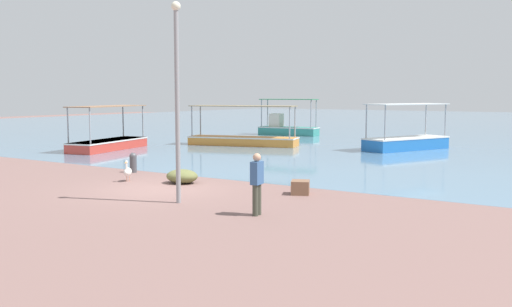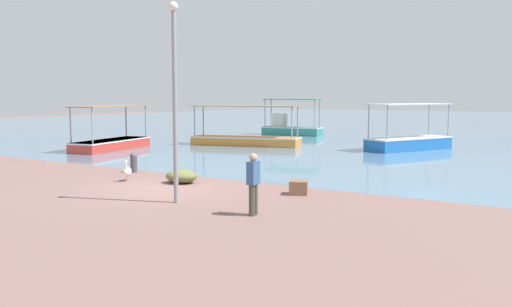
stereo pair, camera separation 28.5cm
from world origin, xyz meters
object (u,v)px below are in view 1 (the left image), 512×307
object	(u,v)px
fishing_boat_outer	(287,127)
fisherman_standing	(257,182)
pelican	(128,171)
fishing_boat_far_left	(108,141)
fishing_boat_near_right	(243,138)
fishing_boat_far_right	(406,140)
mooring_bollard	(133,162)
lamp_post	(177,92)
net_pile	(182,176)
cargo_crate	(300,187)

from	to	relation	value
fishing_boat_outer	fisherman_standing	world-z (taller)	fishing_boat_outer
pelican	fisherman_standing	bearing A→B (deg)	-18.22
fishing_boat_outer	fishing_boat_far_left	distance (m)	16.22
fishing_boat_near_right	fishing_boat_far_left	distance (m)	8.30
fishing_boat_far_right	mooring_bollard	xyz separation A→B (m)	(-6.43, -15.68, -0.10)
fishing_boat_far_right	fishing_boat_near_right	size ratio (longest dim) A/B	0.81
fishing_boat_far_left	fisherman_standing	size ratio (longest dim) A/B	3.61
fishing_boat_near_right	pelican	bearing A→B (deg)	-72.17
fishing_boat_far_right	pelican	world-z (taller)	fishing_boat_far_right
pelican	fishing_boat_outer	bearing A→B (deg)	106.05
lamp_post	net_pile	size ratio (longest dim) A/B	4.88
lamp_post	fisherman_standing	distance (m)	3.82
fisherman_standing	fishing_boat_outer	bearing A→B (deg)	118.30
fishing_boat_far_right	fishing_boat_far_left	size ratio (longest dim) A/B	0.95
fishing_boat_outer	pelican	world-z (taller)	fishing_boat_outer
fishing_boat_near_right	fishing_boat_outer	size ratio (longest dim) A/B	1.47
fishing_boat_far_left	lamp_post	distance (m)	17.68
fishing_boat_outer	lamp_post	xyz separation A→B (m)	(11.28, -26.20, 2.71)
fishing_boat_far_right	net_pile	size ratio (longest dim) A/B	4.74
net_pile	fisherman_standing	bearing A→B (deg)	-30.83
fishing_boat_near_right	mooring_bollard	xyz separation A→B (m)	(3.13, -12.76, -0.04)
net_pile	lamp_post	bearing A→B (deg)	-51.30
fishing_boat_far_left	mooring_bollard	bearing A→B (deg)	-37.05
mooring_bollard	fishing_boat_far_left	bearing A→B (deg)	142.95
fishing_boat_far_right	fishing_boat_near_right	xyz separation A→B (m)	(-9.56, -2.92, -0.06)
pelican	fishing_boat_far_left	bearing A→B (deg)	140.52
fishing_boat_outer	lamp_post	bearing A→B (deg)	-66.71
fishing_boat_near_right	fisherman_standing	xyz separation A→B (m)	(12.01, -17.02, 0.43)
fishing_boat_near_right	fishing_boat_far_left	world-z (taller)	fishing_boat_far_left
lamp_post	mooring_bollard	world-z (taller)	lamp_post
fishing_boat_far_left	fisherman_standing	world-z (taller)	fishing_boat_far_left
fishing_boat_far_right	fishing_boat_far_left	distance (m)	17.43
pelican	mooring_bollard	world-z (taller)	mooring_bollard
fishing_boat_outer	fishing_boat_far_left	size ratio (longest dim) A/B	0.80
fishing_boat_outer	cargo_crate	distance (m)	26.68
fishing_boat_near_right	net_pile	xyz separation A→B (m)	(6.69, -13.84, -0.23)
fishing_boat_far_right	pelican	bearing A→B (deg)	-105.50
fishing_boat_far_right	fisherman_standing	bearing A→B (deg)	-82.99
mooring_bollard	net_pile	bearing A→B (deg)	-16.97
cargo_crate	mooring_bollard	bearing A→B (deg)	174.76
fishing_boat_near_right	fishing_boat_far_left	size ratio (longest dim) A/B	1.17
pelican	net_pile	xyz separation A→B (m)	(1.99, 0.77, -0.12)
pelican	mooring_bollard	xyz separation A→B (m)	(-1.57, 1.86, 0.07)
mooring_bollard	fisherman_standing	world-z (taller)	fisherman_standing
mooring_bollard	net_pile	distance (m)	3.73
fisherman_standing	cargo_crate	size ratio (longest dim) A/B	2.62
cargo_crate	fishing_boat_far_right	bearing A→B (deg)	96.54
fishing_boat_far_right	fisherman_standing	xyz separation A→B (m)	(2.45, -19.94, 0.37)
pelican	lamp_post	xyz separation A→B (m)	(4.37, -2.20, 2.96)
fishing_boat_outer	lamp_post	world-z (taller)	lamp_post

